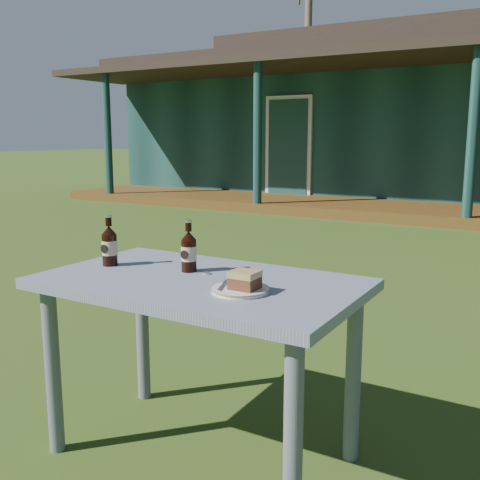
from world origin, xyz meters
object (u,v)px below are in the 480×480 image
Objects in this scene: cafe_table at (200,305)px; cola_bottle_far at (109,245)px; plate at (240,290)px; cake_slice at (245,280)px; cola_bottle_near at (189,251)px.

cola_bottle_far reaches higher than cafe_table.
cafe_table is at bearing 160.59° from plate.
cake_slice is 0.69m from cola_bottle_far.
plate is (0.22, -0.08, 0.11)m from cafe_table.
cake_slice reaches higher than plate.
cake_slice is (0.02, -0.00, 0.04)m from plate.
cola_bottle_far reaches higher than cake_slice.
cola_bottle_far is (-0.45, -0.00, 0.19)m from cafe_table.
cola_bottle_far is (-0.69, 0.08, 0.04)m from cake_slice.
cola_bottle_near reaches higher than cake_slice.
cafe_table is 0.29m from cake_slice.
plate is at bearing -6.40° from cola_bottle_far.
cafe_table is at bearing 161.89° from cake_slice.
cola_bottle_near reaches higher than plate.
cake_slice reaches higher than cafe_table.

